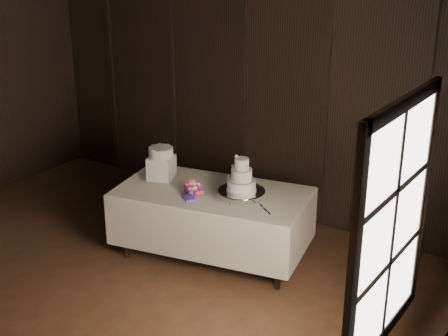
% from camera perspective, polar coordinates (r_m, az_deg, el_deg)
% --- Properties ---
extents(room, '(6.08, 7.08, 3.08)m').
position_cam_1_polar(room, '(5.16, -19.78, -0.83)').
color(room, black).
rests_on(room, ground).
extents(window, '(0.06, 1.16, 1.56)m').
position_cam_1_polar(window, '(3.74, 15.26, -5.32)').
color(window, black).
rests_on(window, room).
extents(display_table, '(2.17, 1.45, 0.76)m').
position_cam_1_polar(display_table, '(6.64, -1.07, -4.84)').
color(display_table, beige).
rests_on(display_table, ground).
extents(cake_stand, '(0.57, 0.57, 0.09)m').
position_cam_1_polar(cake_stand, '(6.30, 1.60, -2.44)').
color(cake_stand, silver).
rests_on(cake_stand, display_table).
extents(wedding_cake, '(0.33, 0.29, 0.34)m').
position_cam_1_polar(wedding_cake, '(6.23, 1.35, -0.90)').
color(wedding_cake, white).
rests_on(wedding_cake, cake_stand).
extents(bouquet, '(0.46, 0.48, 0.19)m').
position_cam_1_polar(bouquet, '(6.40, -2.95, -1.89)').
color(bouquet, '#D9515D').
rests_on(bouquet, display_table).
extents(box_pedestal, '(0.33, 0.33, 0.25)m').
position_cam_1_polar(box_pedestal, '(6.81, -5.74, 0.04)').
color(box_pedestal, white).
rests_on(box_pedestal, display_table).
extents(small_cake, '(0.33, 0.33, 0.11)m').
position_cam_1_polar(small_cake, '(6.75, -5.79, 1.45)').
color(small_cake, white).
rests_on(small_cake, box_pedestal).
extents(cake_knife, '(0.31, 0.25, 0.01)m').
position_cam_1_polar(cake_knife, '(6.15, 3.47, -3.49)').
color(cake_knife, silver).
rests_on(cake_knife, display_table).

